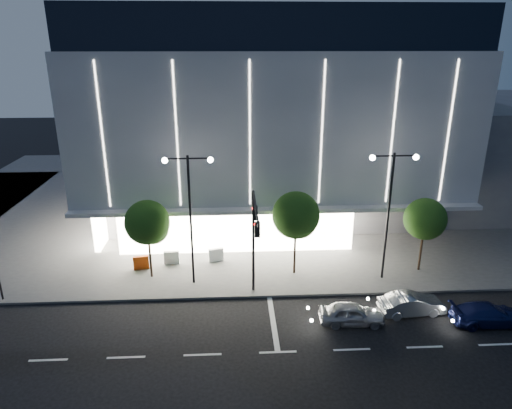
{
  "coord_description": "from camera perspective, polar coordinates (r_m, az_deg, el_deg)",
  "views": [
    {
      "loc": [
        -0.25,
        -21.61,
        15.63
      ],
      "look_at": [
        1.34,
        7.95,
        5.0
      ],
      "focal_mm": 32.0,
      "sensor_mm": 36.0,
      "label": 1
    }
  ],
  "objects": [
    {
      "name": "car_third",
      "position": [
        30.5,
        27.01,
        -12.11
      ],
      "size": [
        4.34,
        1.8,
        1.25
      ],
      "primitive_type": "imported",
      "rotation": [
        0.0,
        0.0,
        1.56
      ],
      "color": "navy",
      "rests_on": "ground"
    },
    {
      "name": "tree_mid",
      "position": [
        31.07,
        5.04,
        -1.64
      ],
      "size": [
        3.25,
        3.25,
        6.15
      ],
      "color": "black",
      "rests_on": "ground"
    },
    {
      "name": "street_lamp_west",
      "position": [
        29.39,
        -8.28,
        0.32
      ],
      "size": [
        3.16,
        0.36,
        9.0
      ],
      "color": "black",
      "rests_on": "ground"
    },
    {
      "name": "tree_left",
      "position": [
        31.42,
        -13.36,
        -2.47
      ],
      "size": [
        3.02,
        3.02,
        5.72
      ],
      "color": "black",
      "rests_on": "ground"
    },
    {
      "name": "museum",
      "position": [
        44.49,
        1.14,
        11.54
      ],
      "size": [
        30.0,
        25.8,
        18.0
      ],
      "color": "#4C4C51",
      "rests_on": "ground"
    },
    {
      "name": "ground",
      "position": [
        26.67,
        -2.04,
        -16.14
      ],
      "size": [
        160.0,
        160.0,
        0.0
      ],
      "primitive_type": "plane",
      "color": "black",
      "rests_on": "ground"
    },
    {
      "name": "barrier_d",
      "position": [
        34.21,
        -5.01,
        -6.29
      ],
      "size": [
        1.13,
        0.54,
        1.0
      ],
      "primitive_type": "cube",
      "rotation": [
        0.0,
        0.0,
        0.27
      ],
      "color": "silver",
      "rests_on": "sidewalk_museum"
    },
    {
      "name": "traffic_mast",
      "position": [
        27.14,
        -0.2,
        -3.24
      ],
      "size": [
        0.33,
        5.89,
        7.07
      ],
      "color": "black",
      "rests_on": "ground"
    },
    {
      "name": "car_second",
      "position": [
        29.72,
        18.88,
        -11.7
      ],
      "size": [
        4.07,
        1.75,
        1.3
      ],
      "primitive_type": "imported",
      "rotation": [
        0.0,
        0.0,
        1.67
      ],
      "color": "#A0A4A8",
      "rests_on": "ground"
    },
    {
      "name": "tree_right",
      "position": [
        33.67,
        20.38,
        -1.96
      ],
      "size": [
        2.91,
        2.91,
        5.51
      ],
      "color": "black",
      "rests_on": "ground"
    },
    {
      "name": "barrier_b",
      "position": [
        34.24,
        -10.5,
        -6.55
      ],
      "size": [
        1.11,
        0.28,
        1.0
      ],
      "primitive_type": "cube",
      "rotation": [
        0.0,
        0.0,
        0.03
      ],
      "color": "silver",
      "rests_on": "sidewalk_museum"
    },
    {
      "name": "annex_building",
      "position": [
        53.69,
        26.44,
        6.28
      ],
      "size": [
        16.0,
        20.0,
        10.0
      ],
      "primitive_type": "cube",
      "color": "#4C4C51",
      "rests_on": "ground"
    },
    {
      "name": "street_lamp_east",
      "position": [
        31.0,
        16.4,
        0.74
      ],
      "size": [
        3.16,
        0.36,
        9.0
      ],
      "color": "black",
      "rests_on": "ground"
    },
    {
      "name": "sidewalk_museum",
      "position": [
        48.48,
        3.3,
        1.01
      ],
      "size": [
        70.0,
        40.0,
        0.15
      ],
      "primitive_type": "cube",
      "color": "#474747",
      "rests_on": "ground"
    },
    {
      "name": "car_lead",
      "position": [
        27.91,
        11.87,
        -13.2
      ],
      "size": [
        3.86,
        1.72,
        1.29
      ],
      "primitive_type": "imported",
      "rotation": [
        0.0,
        0.0,
        1.52
      ],
      "color": "gray",
      "rests_on": "ground"
    },
    {
      "name": "barrier_a",
      "position": [
        33.97,
        -14.16,
        -7.06
      ],
      "size": [
        1.13,
        0.47,
        1.0
      ],
      "primitive_type": "cube",
      "rotation": [
        0.0,
        0.0,
        0.21
      ],
      "color": "#C93D0B",
      "rests_on": "sidewalk_museum"
    }
  ]
}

